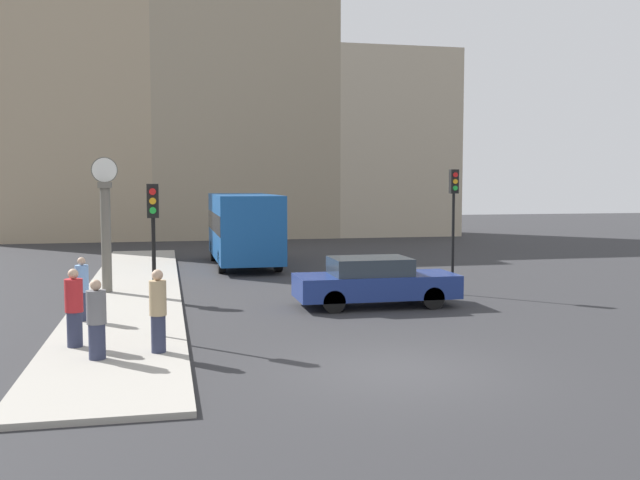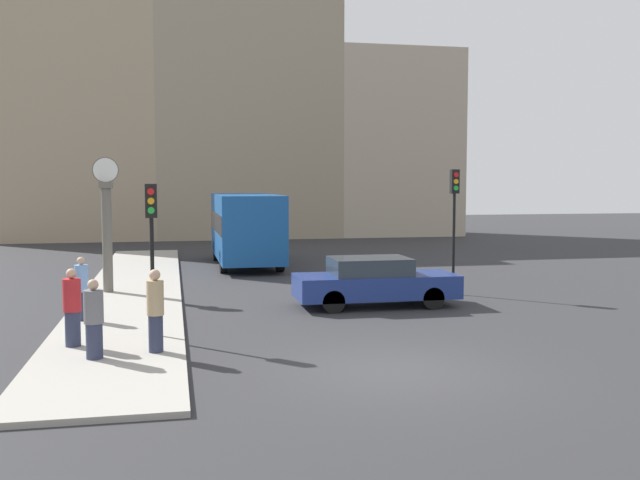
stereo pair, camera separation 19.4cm
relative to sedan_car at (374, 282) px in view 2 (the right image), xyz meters
The scene contains 12 objects.
ground_plane 7.04m from the sedan_car, 103.20° to the right, with size 120.00×120.00×0.00m, color #2D2D30.
sidewalk_corner 8.20m from the sedan_car, 148.28° to the left, with size 3.02×26.23×0.11m, color #A39E93.
building_row 27.88m from the sedan_car, 95.84° to the left, with size 29.66×5.00×18.06m.
sedan_car is the anchor object (origin of this frame).
bus_distant 11.08m from the sedan_car, 103.66° to the left, with size 2.54×7.38×3.05m.
traffic_light_near 7.14m from the sedan_car, 152.63° to the right, with size 0.26×0.24×3.43m.
traffic_light_far 4.08m from the sedan_car, 27.88° to the left, with size 0.26×0.24×3.98m.
street_clock 8.66m from the sedan_car, 154.37° to the left, with size 0.81×0.40×4.25m.
pedestrian_blue_stripe 7.99m from the sedan_car, behind, with size 0.33×0.33×1.60m.
pedestrian_grey_jacket 8.87m from the sedan_car, 144.38° to the right, with size 0.38×0.38×1.57m.
pedestrian_red_top 8.72m from the sedan_car, 152.93° to the right, with size 0.37×0.37×1.66m.
pedestrian_tan_coat 7.74m from the sedan_car, 141.24° to the right, with size 0.35×0.35×1.70m.
Camera 2 is at (-4.06, -12.75, 3.58)m, focal length 40.00 mm.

